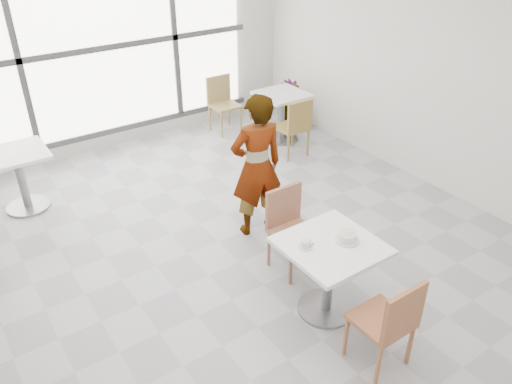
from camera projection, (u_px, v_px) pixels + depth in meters
floor at (240, 262)px, 5.33m from camera, size 7.00×7.00×0.00m
wall_back at (100, 47)px, 7.05m from camera, size 6.00×0.00×6.00m
wall_right at (449, 72)px, 6.04m from camera, size 0.00×7.00×7.00m
window at (102, 48)px, 7.01m from camera, size 4.60×0.07×2.52m
main_table at (329, 265)px, 4.46m from camera, size 0.80×0.80×0.75m
chair_near at (390, 320)px, 3.92m from camera, size 0.42×0.42×0.87m
chair_far at (290, 223)px, 5.06m from camera, size 0.42×0.42×0.87m
oatmeal_bowl at (347, 237)px, 4.37m from camera, size 0.21×0.21×0.09m
coffee_cup at (306, 244)px, 4.30m from camera, size 0.16×0.13×0.07m
person at (257, 167)px, 5.44m from camera, size 0.65×0.48×1.63m
bg_table_left at (20, 172)px, 6.02m from camera, size 0.70×0.70×0.75m
bg_table_right at (281, 110)px, 7.76m from camera, size 0.70×0.70×0.75m
bg_chair_right_near at (295, 124)px, 7.23m from camera, size 0.42×0.42×0.87m
bg_chair_right_far at (222, 100)px, 8.08m from camera, size 0.42×0.42×0.87m
plant_right at (291, 103)px, 8.31m from camera, size 0.49×0.49×0.74m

